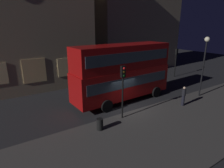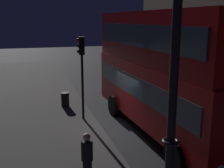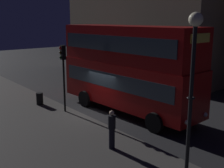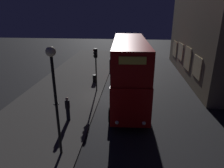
# 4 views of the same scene
# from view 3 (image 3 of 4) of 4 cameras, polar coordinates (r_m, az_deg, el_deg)

# --- Properties ---
(ground_plane) EXTENTS (80.00, 80.00, 0.00)m
(ground_plane) POSITION_cam_3_polar(r_m,az_deg,el_deg) (17.81, -2.69, -5.93)
(ground_plane) COLOR #232326
(sidewalk_slab) EXTENTS (44.00, 7.36, 0.12)m
(sidewalk_slab) POSITION_cam_3_polar(r_m,az_deg,el_deg) (15.69, -16.56, -8.91)
(sidewalk_slab) COLOR #423F3D
(sidewalk_slab) RESTS_ON ground
(double_decker_bus) EXTENTS (9.97, 3.24, 5.33)m
(double_decker_bus) POSITION_cam_3_polar(r_m,az_deg,el_deg) (17.45, 3.15, 3.78)
(double_decker_bus) COLOR #9E0C0C
(double_decker_bus) RESTS_ON ground
(traffic_light_near_kerb) EXTENTS (0.34, 0.37, 4.08)m
(traffic_light_near_kerb) POSITION_cam_3_polar(r_m,az_deg,el_deg) (17.44, -9.69, 3.83)
(traffic_light_near_kerb) COLOR black
(traffic_light_near_kerb) RESTS_ON sidewalk_slab
(street_lamp) EXTENTS (0.48, 0.48, 5.83)m
(street_lamp) POSITION_cam_3_polar(r_m,az_deg,el_deg) (9.96, 15.81, 3.80)
(street_lamp) COLOR black
(street_lamp) RESTS_ON sidewalk_slab
(pedestrian) EXTENTS (0.34, 0.34, 1.76)m
(pedestrian) POSITION_cam_3_polar(r_m,az_deg,el_deg) (12.67, -0.04, -8.94)
(pedestrian) COLOR black
(pedestrian) RESTS_ON sidewalk_slab
(litter_bin) EXTENTS (0.45, 0.45, 0.81)m
(litter_bin) POSITION_cam_3_polar(r_m,az_deg,el_deg) (19.73, -14.19, -2.84)
(litter_bin) COLOR black
(litter_bin) RESTS_ON sidewalk_slab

